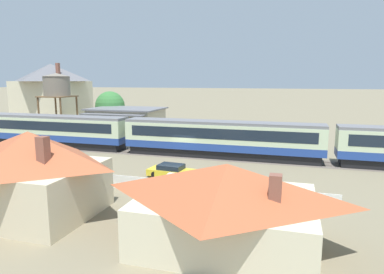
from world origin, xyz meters
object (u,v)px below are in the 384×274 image
(cottage_terracotta_roof_2, at_px, (31,172))
(water_tower, at_px, (57,86))
(station_house_grey_roof, at_px, (52,94))
(parked_car_yellow, at_px, (172,171))
(yard_tree_0, at_px, (110,106))
(cottage_terracotta_roof_3, at_px, (227,203))
(station_building, at_px, (127,122))
(passenger_train, at_px, (223,137))

(cottage_terracotta_roof_2, bearing_deg, water_tower, 124.79)
(station_house_grey_roof, distance_m, parked_car_yellow, 43.06)
(water_tower, distance_m, yard_tree_0, 9.35)
(station_house_grey_roof, xyz_separation_m, cottage_terracotta_roof_3, (40.28, -37.42, -3.63))
(station_house_grey_roof, xyz_separation_m, parked_car_yellow, (33.38, -26.69, -5.30))
(station_house_grey_roof, bearing_deg, water_tower, -48.26)
(water_tower, relative_size, cottage_terracotta_roof_3, 0.99)
(station_building, bearing_deg, passenger_train, -31.49)
(station_house_grey_roof, relative_size, cottage_terracotta_roof_2, 1.43)
(passenger_train, relative_size, station_building, 6.24)
(station_house_grey_roof, height_order, cottage_terracotta_roof_2, station_house_grey_roof)
(cottage_terracotta_roof_2, bearing_deg, station_house_grey_roof, 126.83)
(station_building, xyz_separation_m, station_house_grey_roof, (-19.02, 7.24, 3.72))
(station_house_grey_roof, xyz_separation_m, cottage_terracotta_roof_2, (27.76, -37.07, -3.09))
(cottage_terracotta_roof_3, bearing_deg, passenger_train, 101.99)
(station_house_grey_roof, bearing_deg, station_building, -20.83)
(station_building, height_order, parked_car_yellow, station_building)
(station_house_grey_roof, relative_size, yard_tree_0, 1.83)
(cottage_terracotta_roof_3, xyz_separation_m, yard_tree_0, (-26.60, 34.64, 1.87))
(station_house_grey_roof, distance_m, cottage_terracotta_roof_3, 55.10)
(water_tower, relative_size, yard_tree_0, 1.44)
(cottage_terracotta_roof_3, bearing_deg, station_building, 125.16)
(cottage_terracotta_roof_2, xyz_separation_m, cottage_terracotta_roof_3, (12.51, -0.35, -0.55))
(cottage_terracotta_roof_3, bearing_deg, water_tower, 138.87)
(cottage_terracotta_roof_3, bearing_deg, station_house_grey_roof, 137.10)
(cottage_terracotta_roof_3, relative_size, yard_tree_0, 1.45)
(station_house_grey_roof, height_order, yard_tree_0, station_house_grey_roof)
(cottage_terracotta_roof_2, distance_m, parked_car_yellow, 12.01)
(station_building, bearing_deg, parked_car_yellow, -53.56)
(water_tower, bearing_deg, passenger_train, -15.55)
(passenger_train, relative_size, yard_tree_0, 10.28)
(passenger_train, bearing_deg, station_house_grey_roof, 153.88)
(water_tower, bearing_deg, cottage_terracotta_roof_3, -41.13)
(passenger_train, distance_m, station_house_grey_roof, 40.36)
(passenger_train, xyz_separation_m, cottage_terracotta_roof_2, (-8.32, -19.38, 0.55))
(passenger_train, distance_m, parked_car_yellow, 9.54)
(cottage_terracotta_roof_2, distance_m, yard_tree_0, 37.09)
(station_house_grey_roof, bearing_deg, parked_car_yellow, -38.65)
(parked_car_yellow, bearing_deg, station_house_grey_roof, 147.34)
(station_building, height_order, water_tower, water_tower)
(cottage_terracotta_roof_3, bearing_deg, cottage_terracotta_roof_2, 178.38)
(station_building, bearing_deg, station_house_grey_roof, 159.17)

